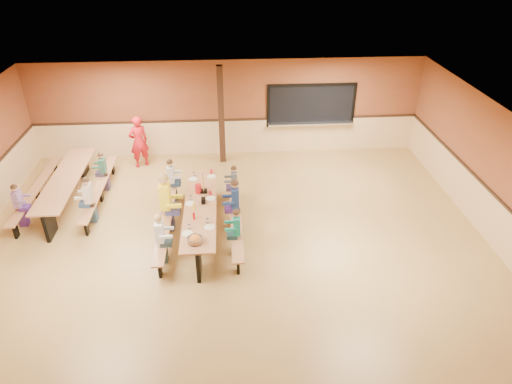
{
  "coord_description": "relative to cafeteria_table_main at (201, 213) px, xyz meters",
  "views": [
    {
      "loc": [
        -0.04,
        -8.47,
        6.48
      ],
      "look_at": [
        0.57,
        0.47,
        1.15
      ],
      "focal_mm": 32.0,
      "sensor_mm": 36.0,
      "label": 1
    }
  ],
  "objects": [
    {
      "name": "kitchen_pass_through",
      "position": [
        3.33,
        4.34,
        0.96
      ],
      "size": [
        2.78,
        0.28,
        1.38
      ],
      "color": "black",
      "rests_on": "ground"
    },
    {
      "name": "seated_adult_yellow",
      "position": [
        -0.83,
        0.22,
        0.22
      ],
      "size": [
        0.5,
        0.41,
        1.49
      ],
      "primitive_type": null,
      "color": "yellow",
      "rests_on": "ground"
    },
    {
      "name": "condiment_ketchup",
      "position": [
        -0.12,
        -0.55,
        0.3
      ],
      "size": [
        0.06,
        0.06,
        0.17
      ],
      "primitive_type": "cylinder",
      "color": "#B2140F",
      "rests_on": "cafeteria_table_main"
    },
    {
      "name": "seated_child_teal_right",
      "position": [
        0.83,
        -0.89,
        0.05
      ],
      "size": [
        0.34,
        0.28,
        1.15
      ],
      "primitive_type": null,
      "color": "#178774",
      "rests_on": "ground"
    },
    {
      "name": "napkin_dispenser",
      "position": [
        0.07,
        0.12,
        0.28
      ],
      "size": [
        0.1,
        0.14,
        0.13
      ],
      "primitive_type": "cube",
      "color": "black",
      "rests_on": "cafeteria_table_main"
    },
    {
      "name": "room_envelope",
      "position": [
        0.73,
        -0.62,
        0.16
      ],
      "size": [
        12.04,
        10.04,
        3.02
      ],
      "color": "brown",
      "rests_on": "ground"
    },
    {
      "name": "seated_child_navy_right",
      "position": [
        0.83,
        0.19,
        0.11
      ],
      "size": [
        0.4,
        0.33,
        1.27
      ],
      "primitive_type": null,
      "color": "navy",
      "rests_on": "ground"
    },
    {
      "name": "seated_child_char_right",
      "position": [
        0.83,
        1.21,
        0.03
      ],
      "size": [
        0.32,
        0.27,
        1.12
      ],
      "primitive_type": null,
      "color": "#474B51",
      "rests_on": "ground"
    },
    {
      "name": "seated_child_purple_sec",
      "position": [
        -4.39,
        0.58,
        0.04
      ],
      "size": [
        0.33,
        0.27,
        1.13
      ],
      "primitive_type": null,
      "color": "slate",
      "rests_on": "ground"
    },
    {
      "name": "seated_child_tan_sec",
      "position": [
        -2.74,
        0.66,
        0.08
      ],
      "size": [
        0.37,
        0.31,
        1.22
      ],
      "primitive_type": null,
      "color": "beige",
      "rests_on": "ground"
    },
    {
      "name": "chip_bowl",
      "position": [
        -0.05,
        -1.42,
        0.29
      ],
      "size": [
        0.32,
        0.32,
        0.15
      ],
      "primitive_type": null,
      "color": "#FFA028",
      "rests_on": "cafeteria_table_main"
    },
    {
      "name": "standing_woman",
      "position": [
        -1.97,
        3.61,
        0.28
      ],
      "size": [
        0.7,
        0.63,
        1.62
      ],
      "primitive_type": "imported",
      "rotation": [
        0.0,
        0.0,
        3.68
      ],
      "color": "red",
      "rests_on": "ground"
    },
    {
      "name": "seated_child_grey_left",
      "position": [
        -0.83,
        1.54,
        0.07
      ],
      "size": [
        0.36,
        0.29,
        1.19
      ],
      "primitive_type": null,
      "color": "silver",
      "rests_on": "ground"
    },
    {
      "name": "punch_pitcher",
      "position": [
        -0.07,
        0.61,
        0.32
      ],
      "size": [
        0.16,
        0.16,
        0.22
      ],
      "primitive_type": "cylinder",
      "color": "red",
      "rests_on": "cafeteria_table_main"
    },
    {
      "name": "seated_child_green_sec",
      "position": [
        -2.74,
        2.23,
        0.03
      ],
      "size": [
        0.33,
        0.27,
        1.12
      ],
      "primitive_type": null,
      "color": "#316553",
      "rests_on": "ground"
    },
    {
      "name": "seated_child_white_left",
      "position": [
        -0.83,
        -1.05,
        0.08
      ],
      "size": [
        0.37,
        0.3,
        1.21
      ],
      "primitive_type": null,
      "color": "white",
      "rests_on": "ground"
    },
    {
      "name": "ground",
      "position": [
        0.73,
        -0.62,
        -0.53
      ],
      "size": [
        12.0,
        12.0,
        0.0
      ],
      "primitive_type": "plane",
      "color": "olive",
      "rests_on": "ground"
    },
    {
      "name": "structural_post",
      "position": [
        0.53,
        3.78,
        0.97
      ],
      "size": [
        0.18,
        0.18,
        3.0
      ],
      "primitive_type": "cube",
      "color": "black",
      "rests_on": "ground"
    },
    {
      "name": "place_settings",
      "position": [
        0.0,
        -0.0,
        0.27
      ],
      "size": [
        0.65,
        3.3,
        0.11
      ],
      "primitive_type": null,
      "color": "beige",
      "rests_on": "cafeteria_table_main"
    },
    {
      "name": "cafeteria_table_main",
      "position": [
        0.0,
        0.0,
        0.0
      ],
      "size": [
        1.91,
        3.7,
        0.74
      ],
      "color": "#A56941",
      "rests_on": "ground"
    },
    {
      "name": "condiment_mustard",
      "position": [
        -0.14,
        -0.13,
        0.3
      ],
      "size": [
        0.06,
        0.06,
        0.17
      ],
      "primitive_type": "cylinder",
      "color": "yellow",
      "rests_on": "cafeteria_table_main"
    },
    {
      "name": "cafeteria_table_second",
      "position": [
        -3.57,
        1.63,
        0.0
      ],
      "size": [
        1.91,
        3.7,
        0.74
      ],
      "color": "#A56941",
      "rests_on": "ground"
    },
    {
      "name": "table_paddle",
      "position": [
        0.06,
        0.62,
        0.35
      ],
      "size": [
        0.16,
        0.16,
        0.56
      ],
      "color": "black",
      "rests_on": "cafeteria_table_main"
    }
  ]
}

